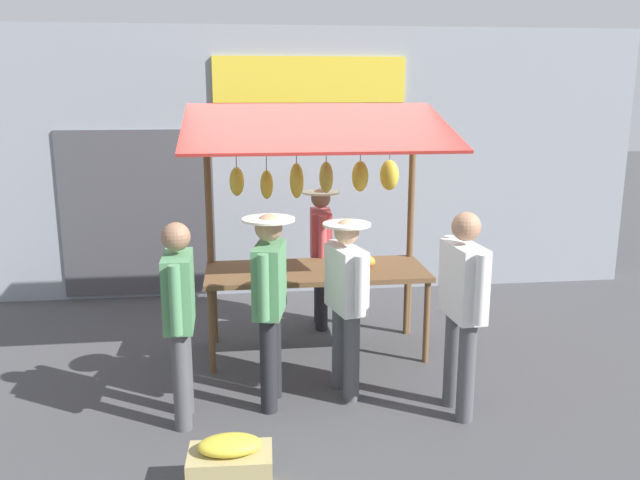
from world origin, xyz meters
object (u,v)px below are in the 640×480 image
object	(u,v)px
market_stall	(319,201)
shopper_with_shopping_bag	(179,309)
shopper_in_striped_shirt	(346,294)
produce_crate_near	(230,467)
shopper_in_grey_tee	(463,299)
vendor_with_sunhat	(321,247)
shopper_with_ponytail	(270,294)

from	to	relation	value
market_stall	shopper_with_shopping_bag	size ratio (longest dim) A/B	1.51
shopper_in_striped_shirt	produce_crate_near	size ratio (longest dim) A/B	2.76
market_stall	shopper_in_grey_tee	size ratio (longest dim) A/B	1.46
vendor_with_sunhat	produce_crate_near	xyz separation A→B (m)	(0.99, 3.09, -0.74)
shopper_in_grey_tee	produce_crate_near	size ratio (longest dim) A/B	2.99
shopper_with_ponytail	produce_crate_near	distance (m)	1.52
market_stall	produce_crate_near	size ratio (longest dim) A/B	4.38
shopper_with_ponytail	shopper_in_grey_tee	distance (m)	1.57
market_stall	shopper_in_striped_shirt	size ratio (longest dim) A/B	1.58
produce_crate_near	shopper_in_striped_shirt	bearing A→B (deg)	-126.04
vendor_with_sunhat	shopper_in_striped_shirt	distance (m)	1.72
shopper_in_striped_shirt	shopper_with_shopping_bag	size ratio (longest dim) A/B	0.95
market_stall	vendor_with_sunhat	bearing A→B (deg)	-98.64
vendor_with_sunhat	produce_crate_near	world-z (taller)	vendor_with_sunhat
market_stall	shopper_with_shopping_bag	xyz separation A→B (m)	(1.27, 1.35, -0.60)
shopper_in_striped_shirt	shopper_with_shopping_bag	distance (m)	1.42
vendor_with_sunhat	shopper_in_grey_tee	xyz separation A→B (m)	(-0.88, 2.18, 0.07)
market_stall	shopper_in_grey_tee	world-z (taller)	market_stall
market_stall	produce_crate_near	bearing A→B (deg)	69.71
shopper_in_grey_tee	market_stall	bearing A→B (deg)	28.78
shopper_in_grey_tee	shopper_with_shopping_bag	world-z (taller)	shopper_in_grey_tee
shopper_with_shopping_bag	produce_crate_near	world-z (taller)	shopper_with_shopping_bag
vendor_with_sunhat	shopper_with_shopping_bag	world-z (taller)	shopper_with_shopping_bag
shopper_in_striped_shirt	produce_crate_near	bearing A→B (deg)	129.95
shopper_with_ponytail	shopper_in_grey_tee	xyz separation A→B (m)	(-1.53, 0.34, 0.01)
shopper_with_ponytail	shopper_with_shopping_bag	world-z (taller)	shopper_with_ponytail
shopper_with_ponytail	shopper_with_shopping_bag	distance (m)	0.75
shopper_in_striped_shirt	shopper_in_grey_tee	bearing A→B (deg)	-131.97
shopper_with_ponytail	produce_crate_near	bearing A→B (deg)	176.45
produce_crate_near	vendor_with_sunhat	bearing A→B (deg)	-107.76
shopper_with_ponytail	shopper_in_striped_shirt	world-z (taller)	shopper_with_ponytail
vendor_with_sunhat	shopper_in_grey_tee	distance (m)	2.36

